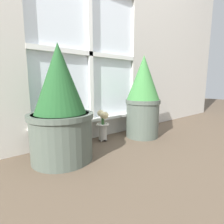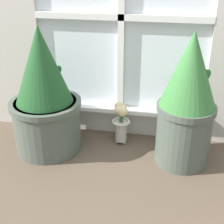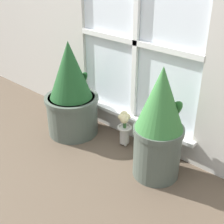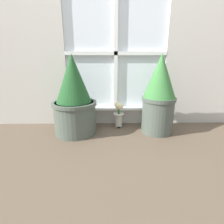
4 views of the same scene
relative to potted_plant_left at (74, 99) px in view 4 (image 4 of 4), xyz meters
The scene contains 4 objects.
ground_plane 0.57m from the potted_plant_left, 34.10° to the right, with size 10.00×10.00×0.00m, color brown.
potted_plant_left is the anchor object (origin of this frame).
potted_plant_right 0.77m from the potted_plant_left, ahead, with size 0.31×0.31×0.73m.
flower_vase 0.46m from the potted_plant_left, 16.83° to the left, with size 0.11×0.11×0.27m.
Camera 4 is at (-0.07, -1.29, 0.68)m, focal length 28.00 mm.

